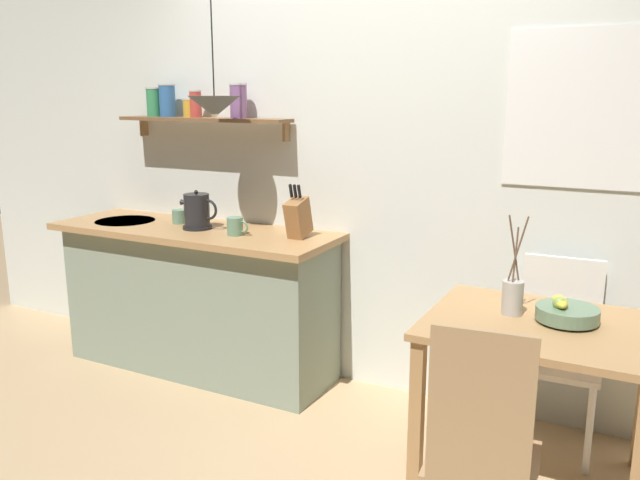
{
  "coord_description": "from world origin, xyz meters",
  "views": [
    {
      "loc": [
        1.46,
        -2.76,
        1.72
      ],
      "look_at": [
        -0.1,
        0.25,
        0.95
      ],
      "focal_mm": 36.16,
      "sensor_mm": 36.0,
      "label": 1
    }
  ],
  "objects_px": {
    "coffee_mug_by_sink": "(180,216)",
    "fruit_bowl": "(566,312)",
    "pendant_lamp": "(214,106)",
    "knife_block": "(298,217)",
    "twig_vase": "(513,296)",
    "coffee_mug_spare": "(236,226)",
    "dining_table": "(539,348)",
    "electric_kettle": "(197,212)",
    "dining_chair_near": "(481,449)",
    "dining_chair_far": "(556,343)"
  },
  "relations": [
    {
      "from": "dining_table",
      "to": "twig_vase",
      "type": "bearing_deg",
      "value": 158.36
    },
    {
      "from": "fruit_bowl",
      "to": "knife_block",
      "type": "relative_size",
      "value": 0.85
    },
    {
      "from": "coffee_mug_by_sink",
      "to": "fruit_bowl",
      "type": "bearing_deg",
      "value": -7.39
    },
    {
      "from": "knife_block",
      "to": "pendant_lamp",
      "type": "bearing_deg",
      "value": -164.74
    },
    {
      "from": "dining_chair_near",
      "to": "coffee_mug_by_sink",
      "type": "xyz_separation_m",
      "value": [
        -2.2,
        1.12,
        0.43
      ]
    },
    {
      "from": "coffee_mug_by_sink",
      "to": "dining_chair_near",
      "type": "bearing_deg",
      "value": -27.04
    },
    {
      "from": "coffee_mug_spare",
      "to": "coffee_mug_by_sink",
      "type": "bearing_deg",
      "value": 166.01
    },
    {
      "from": "dining_chair_near",
      "to": "pendant_lamp",
      "type": "xyz_separation_m",
      "value": [
        -1.78,
        0.96,
        1.11
      ]
    },
    {
      "from": "knife_block",
      "to": "coffee_mug_spare",
      "type": "bearing_deg",
      "value": -165.46
    },
    {
      "from": "fruit_bowl",
      "to": "electric_kettle",
      "type": "bearing_deg",
      "value": 174.1
    },
    {
      "from": "twig_vase",
      "to": "electric_kettle",
      "type": "relative_size",
      "value": 1.71
    },
    {
      "from": "knife_block",
      "to": "electric_kettle",
      "type": "bearing_deg",
      "value": -175.79
    },
    {
      "from": "dining_chair_far",
      "to": "coffee_mug_spare",
      "type": "bearing_deg",
      "value": -174.46
    },
    {
      "from": "dining_chair_near",
      "to": "coffee_mug_spare",
      "type": "distance_m",
      "value": 2.0
    },
    {
      "from": "electric_kettle",
      "to": "twig_vase",
      "type": "bearing_deg",
      "value": -6.61
    },
    {
      "from": "pendant_lamp",
      "to": "dining_chair_far",
      "type": "bearing_deg",
      "value": 6.2
    },
    {
      "from": "coffee_mug_by_sink",
      "to": "coffee_mug_spare",
      "type": "height_order",
      "value": "coffee_mug_spare"
    },
    {
      "from": "electric_kettle",
      "to": "pendant_lamp",
      "type": "relative_size",
      "value": 0.42
    },
    {
      "from": "electric_kettle",
      "to": "coffee_mug_spare",
      "type": "xyz_separation_m",
      "value": [
        0.31,
        -0.04,
        -0.05
      ]
    },
    {
      "from": "fruit_bowl",
      "to": "dining_chair_far",
      "type": "bearing_deg",
      "value": 100.71
    },
    {
      "from": "dining_table",
      "to": "coffee_mug_spare",
      "type": "relative_size",
      "value": 7.01
    },
    {
      "from": "fruit_bowl",
      "to": "twig_vase",
      "type": "bearing_deg",
      "value": -179.96
    },
    {
      "from": "fruit_bowl",
      "to": "pendant_lamp",
      "type": "bearing_deg",
      "value": 175.68
    },
    {
      "from": "twig_vase",
      "to": "pendant_lamp",
      "type": "height_order",
      "value": "pendant_lamp"
    },
    {
      "from": "dining_table",
      "to": "dining_chair_far",
      "type": "xyz_separation_m",
      "value": [
        0.03,
        0.4,
        -0.11
      ]
    },
    {
      "from": "electric_kettle",
      "to": "pendant_lamp",
      "type": "xyz_separation_m",
      "value": [
        0.21,
        -0.08,
        0.63
      ]
    },
    {
      "from": "fruit_bowl",
      "to": "pendant_lamp",
      "type": "height_order",
      "value": "pendant_lamp"
    },
    {
      "from": "knife_block",
      "to": "coffee_mug_by_sink",
      "type": "relative_size",
      "value": 2.39
    },
    {
      "from": "knife_block",
      "to": "pendant_lamp",
      "type": "height_order",
      "value": "pendant_lamp"
    },
    {
      "from": "coffee_mug_by_sink",
      "to": "dining_table",
      "type": "bearing_deg",
      "value": -9.03
    },
    {
      "from": "twig_vase",
      "to": "electric_kettle",
      "type": "xyz_separation_m",
      "value": [
        -1.92,
        0.22,
        0.19
      ]
    },
    {
      "from": "twig_vase",
      "to": "pendant_lamp",
      "type": "bearing_deg",
      "value": 175.1
    },
    {
      "from": "pendant_lamp",
      "to": "dining_chair_near",
      "type": "bearing_deg",
      "value": -28.39
    },
    {
      "from": "dining_table",
      "to": "coffee_mug_by_sink",
      "type": "height_order",
      "value": "coffee_mug_by_sink"
    },
    {
      "from": "fruit_bowl",
      "to": "electric_kettle",
      "type": "relative_size",
      "value": 1.0
    },
    {
      "from": "twig_vase",
      "to": "coffee_mug_spare",
      "type": "bearing_deg",
      "value": 173.71
    },
    {
      "from": "dining_chair_near",
      "to": "electric_kettle",
      "type": "height_order",
      "value": "electric_kettle"
    },
    {
      "from": "dining_chair_near",
      "to": "dining_chair_far",
      "type": "xyz_separation_m",
      "value": [
        0.09,
        1.17,
        -0.02
      ]
    },
    {
      "from": "twig_vase",
      "to": "coffee_mug_spare",
      "type": "relative_size",
      "value": 3.3
    },
    {
      "from": "dining_chair_far",
      "to": "twig_vase",
      "type": "distance_m",
      "value": 0.5
    },
    {
      "from": "dining_chair_near",
      "to": "coffee_mug_by_sink",
      "type": "bearing_deg",
      "value": 152.96
    },
    {
      "from": "coffee_mug_by_sink",
      "to": "pendant_lamp",
      "type": "xyz_separation_m",
      "value": [
        0.42,
        -0.16,
        0.69
      ]
    },
    {
      "from": "dining_chair_near",
      "to": "twig_vase",
      "type": "distance_m",
      "value": 0.87
    },
    {
      "from": "coffee_mug_spare",
      "to": "dining_chair_far",
      "type": "bearing_deg",
      "value": 5.54
    },
    {
      "from": "dining_table",
      "to": "dining_chair_far",
      "type": "bearing_deg",
      "value": 86.17
    },
    {
      "from": "dining_chair_far",
      "to": "knife_block",
      "type": "distance_m",
      "value": 1.51
    },
    {
      "from": "dining_table",
      "to": "coffee_mug_by_sink",
      "type": "distance_m",
      "value": 2.31
    },
    {
      "from": "fruit_bowl",
      "to": "knife_block",
      "type": "distance_m",
      "value": 1.52
    },
    {
      "from": "pendant_lamp",
      "to": "dining_table",
      "type": "bearing_deg",
      "value": -6.21
    },
    {
      "from": "pendant_lamp",
      "to": "knife_block",
      "type": "bearing_deg",
      "value": 15.26
    }
  ]
}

